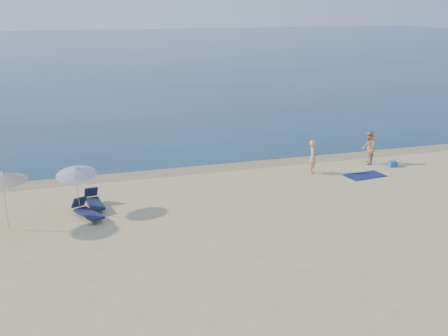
# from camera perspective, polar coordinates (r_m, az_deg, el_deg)

# --- Properties ---
(sea) EXTENTS (240.00, 160.00, 0.01)m
(sea) POSITION_cam_1_polar(r_m,az_deg,el_deg) (108.49, -12.24, 11.70)
(sea) COLOR #0B2747
(sea) RESTS_ON ground
(wet_sand_strip) EXTENTS (240.00, 1.60, 0.00)m
(wet_sand_strip) POSITION_cam_1_polar(r_m,az_deg,el_deg) (30.32, 4.11, 0.48)
(wet_sand_strip) COLOR #847254
(wet_sand_strip) RESTS_ON ground
(person_left) EXTENTS (0.64, 0.74, 1.72)m
(person_left) POSITION_cam_1_polar(r_m,az_deg,el_deg) (28.60, 9.03, 1.11)
(person_left) COLOR tan
(person_left) RESTS_ON ground
(person_right) EXTENTS (1.01, 1.09, 1.78)m
(person_right) POSITION_cam_1_polar(r_m,az_deg,el_deg) (30.89, 14.48, 2.00)
(person_right) COLOR tan
(person_right) RESTS_ON ground
(beach_towel) EXTENTS (2.07, 1.30, 0.03)m
(beach_towel) POSITION_cam_1_polar(r_m,az_deg,el_deg) (28.93, 14.12, -0.75)
(beach_towel) COLOR #0D1345
(beach_towel) RESTS_ON ground
(white_bag) EXTENTS (0.45, 0.42, 0.31)m
(white_bag) POSITION_cam_1_polar(r_m,az_deg,el_deg) (31.36, 17.22, 0.60)
(white_bag) COLOR white
(white_bag) RESTS_ON ground
(blue_cooler) EXTENTS (0.43, 0.31, 0.30)m
(blue_cooler) POSITION_cam_1_polar(r_m,az_deg,el_deg) (30.91, 16.75, 0.40)
(blue_cooler) COLOR #1E5DA7
(blue_cooler) RESTS_ON ground
(umbrella_near) EXTENTS (2.03, 2.05, 2.13)m
(umbrella_near) POSITION_cam_1_polar(r_m,az_deg,el_deg) (23.37, -14.81, -0.31)
(umbrella_near) COLOR silver
(umbrella_near) RESTS_ON ground
(umbrella_far) EXTENTS (2.30, 2.30, 2.40)m
(umbrella_far) POSITION_cam_1_polar(r_m,az_deg,el_deg) (22.38, -21.57, -0.83)
(umbrella_far) COLOR silver
(umbrella_far) RESTS_ON ground
(lounger_left) EXTENTS (1.22, 1.81, 0.77)m
(lounger_left) POSITION_cam_1_polar(r_m,az_deg,el_deg) (23.21, -13.75, -4.33)
(lounger_left) COLOR #161A3C
(lounger_left) RESTS_ON ground
(lounger_right) EXTENTS (0.73, 1.75, 0.75)m
(lounger_right) POSITION_cam_1_polar(r_m,az_deg,el_deg) (24.30, -13.04, -3.34)
(lounger_right) COLOR #131B36
(lounger_right) RESTS_ON ground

